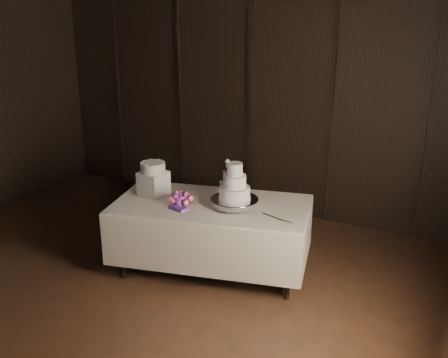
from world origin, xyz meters
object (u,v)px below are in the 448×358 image
wedding_cake (231,185)px  bouquet (180,199)px  cake_stand (234,203)px  box_pedestal (154,183)px  small_cake (153,167)px  display_table (211,234)px

wedding_cake → bouquet: bearing=-135.5°
cake_stand → wedding_cake: wedding_cake is taller
box_pedestal → bouquet: bearing=-17.0°
box_pedestal → cake_stand: bearing=4.6°
box_pedestal → small_cake: (0.00, 0.00, 0.18)m
cake_stand → wedding_cake: (-0.03, -0.02, 0.19)m
cake_stand → bouquet: (-0.51, -0.20, 0.02)m
small_cake → bouquet: bearing=-17.0°
wedding_cake → box_pedestal: (-0.91, -0.06, -0.11)m
wedding_cake → box_pedestal: 0.91m
wedding_cake → box_pedestal: size_ratio=1.44×
display_table → box_pedestal: size_ratio=8.40×
cake_stand → box_pedestal: size_ratio=1.86×
wedding_cake → small_cake: wedding_cake is taller
display_table → box_pedestal: (-0.68, -0.05, 0.47)m
display_table → bouquet: 0.51m
bouquet → small_cake: (-0.42, 0.13, 0.24)m
display_table → small_cake: small_cake is taller
cake_stand → box_pedestal: 0.94m
cake_stand → bouquet: bouquet is taller
bouquet → small_cake: bearing=163.0°
cake_stand → wedding_cake: 0.20m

